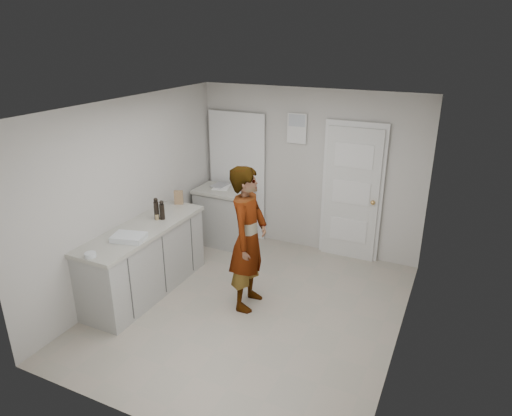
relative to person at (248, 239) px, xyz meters
The scene contains 12 objects.
ground 0.92m from the person, 47.63° to the right, with size 4.00×4.00×0.00m, color #ACA190.
room_shell 1.86m from the person, 92.65° to the left, with size 4.00×4.00×4.00m.
main_counter 1.47m from the person, 167.70° to the right, with size 0.64×1.96×0.93m.
side_counter 1.92m from the person, 128.64° to the left, with size 0.84×0.61×0.93m.
person is the anchor object (origin of this frame).
cake_mix_box 1.54m from the person, 156.83° to the left, with size 0.12×0.06×0.20m, color #8D6646.
spice_jar 1.34m from the person, behind, with size 0.05×0.05×0.07m, color tan.
oil_cruet_a 1.29m from the person, behind, with size 0.07×0.07×0.26m.
oil_cruet_b 1.36m from the person, behind, with size 0.07×0.07×0.30m.
baking_dish 1.42m from the person, 152.01° to the right, with size 0.43×0.35×0.07m.
egg_bowl 1.80m from the person, 138.43° to the right, with size 0.13×0.13×0.05m.
papers 1.95m from the person, 128.91° to the left, with size 0.25×0.32×0.01m, color white.
Camera 1 is at (2.13, -4.38, 3.24)m, focal length 32.00 mm.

